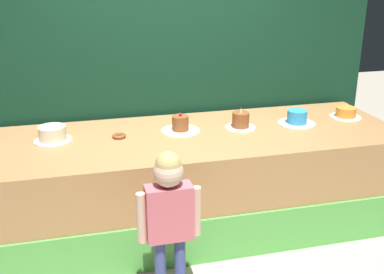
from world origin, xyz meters
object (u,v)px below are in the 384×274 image
Objects in this scene: child_figure at (169,208)px; cake_left at (180,125)px; cake_right at (297,118)px; cake_far_left at (52,134)px; donut at (119,136)px; cake_far_right at (346,113)px; cake_center at (241,121)px.

child_figure is 1.14m from cake_left.
cake_right is (1.07, -0.07, -0.00)m from cake_left.
child_figure reaches higher than cake_far_left.
cake_far_right reaches higher than donut.
cake_left is at bearing -1.08° from cake_far_left.
donut is 0.39× the size of cake_far_right.
cake_center is 0.81× the size of cake_right.
cake_far_right is (1.93, 1.07, 0.19)m from child_figure.
cake_center is at bearing 50.05° from child_figure.
child_figure is 2.22m from cake_far_right.
cake_left is 1.15× the size of cake_far_right.
cake_left reaches higher than cake_far_right.
cake_right is 0.54m from cake_far_right.
cake_far_left is at bearing 177.56° from cake_center.
cake_far_left is (-0.75, 1.10, 0.20)m from child_figure.
donut is 1.61m from cake_right.
child_figure is at bearing -144.13° from cake_right.
donut is at bearing 178.92° from cake_right.
child_figure is 1.07m from donut.
cake_far_left is 1.06× the size of cake_far_right.
cake_far_right is at bearing -0.10° from cake_left.
cake_far_left is 2.15m from cake_right.
cake_right reaches higher than donut.
cake_far_left is at bearing 179.51° from cake_far_right.
cake_left is at bearing 179.90° from cake_far_right.
cake_far_left is 1.61m from cake_center.
cake_left is at bearing 174.85° from cake_center.
cake_left reaches higher than cake_far_left.
cake_center is 1.07m from cake_far_right.
donut is 0.42× the size of cake_center.
cake_far_left is 1.07m from cake_left.
donut is at bearing 101.49° from child_figure.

